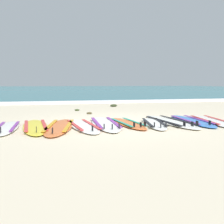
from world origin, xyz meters
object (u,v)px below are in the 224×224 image
object	(u,v)px
surfboard_3	(83,126)
surfboard_5	(127,123)
surfboard_2	(60,127)
surfboard_1	(35,127)
surfboard_0	(7,128)
surfboard_4	(105,124)
surfboard_7	(170,121)
surfboard_8	(191,121)
surfboard_9	(211,121)
surfboard_6	(154,123)

from	to	relation	value
surfboard_3	surfboard_5	size ratio (longest dim) A/B	1.10
surfboard_2	surfboard_5	world-z (taller)	same
surfboard_1	surfboard_2	size ratio (longest dim) A/B	0.95
surfboard_0	surfboard_5	world-z (taller)	same
surfboard_4	surfboard_7	distance (m)	1.79
surfboard_2	surfboard_7	world-z (taller)	same
surfboard_1	surfboard_4	bearing A→B (deg)	2.77
surfboard_5	surfboard_8	xyz separation A→B (m)	(1.85, 0.05, -0.00)
surfboard_3	surfboard_4	xyz separation A→B (m)	(0.60, 0.21, 0.00)
surfboard_1	surfboard_3	distance (m)	1.13
surfboard_3	surfboard_1	bearing A→B (deg)	173.41
surfboard_2	surfboard_8	size ratio (longest dim) A/B	1.06
surfboard_3	surfboard_9	size ratio (longest dim) A/B	0.96
surfboard_1	surfboard_5	distance (m)	2.30
surfboard_2	surfboard_0	bearing A→B (deg)	174.88
surfboard_2	surfboard_5	bearing A→B (deg)	4.65
surfboard_4	surfboard_9	size ratio (longest dim) A/B	1.05
surfboard_9	surfboard_4	bearing A→B (deg)	176.99
surfboard_8	surfboard_6	bearing A→B (deg)	-169.03
surfboard_7	surfboard_3	bearing A→B (deg)	-175.66
surfboard_4	surfboard_6	distance (m)	1.27
surfboard_5	surfboard_7	xyz separation A→B (m)	(1.21, 0.05, -0.00)
surfboard_1	surfboard_2	world-z (taller)	same
surfboard_4	surfboard_3	bearing A→B (deg)	-160.30
surfboard_6	surfboard_8	size ratio (longest dim) A/B	0.85
surfboard_6	surfboard_9	xyz separation A→B (m)	(1.72, 0.11, -0.00)
surfboard_0	surfboard_2	bearing A→B (deg)	-5.12
surfboard_7	surfboard_1	bearing A→B (deg)	-179.17
surfboard_3	surfboard_9	world-z (taller)	same
surfboard_1	surfboard_9	size ratio (longest dim) A/B	0.99
surfboard_1	surfboard_6	world-z (taller)	same
surfboard_1	surfboard_3	world-z (taller)	same
surfboard_2	surfboard_4	size ratio (longest dim) A/B	1.00
surfboard_2	surfboard_8	bearing A→B (deg)	3.01
surfboard_0	surfboard_2	size ratio (longest dim) A/B	0.79
surfboard_7	surfboard_9	distance (m)	1.18
surfboard_5	surfboard_6	xyz separation A→B (m)	(0.66, -0.18, 0.00)
surfboard_2	surfboard_7	size ratio (longest dim) A/B	0.95
surfboard_1	surfboard_8	bearing A→B (deg)	0.71
surfboard_5	surfboard_9	distance (m)	2.39
surfboard_0	surfboard_2	xyz separation A→B (m)	(1.21, -0.11, -0.00)
surfboard_4	surfboard_2	bearing A→B (deg)	-169.21
surfboard_4	surfboard_5	bearing A→B (deg)	-7.74
surfboard_6	surfboard_7	world-z (taller)	same
surfboard_1	surfboard_9	bearing A→B (deg)	-0.89
surfboard_0	surfboard_2	world-z (taller)	same
surfboard_7	surfboard_8	xyz separation A→B (m)	(0.65, 0.00, -0.00)
surfboard_0	surfboard_9	world-z (taller)	same
surfboard_5	surfboard_9	size ratio (longest dim) A/B	0.87
surfboard_5	surfboard_6	distance (m)	0.69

